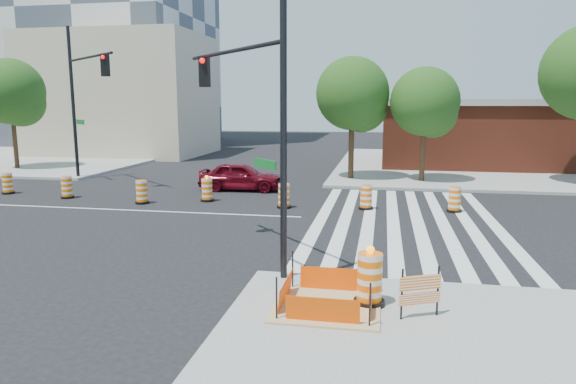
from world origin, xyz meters
The scene contains 23 objects.
ground centered at (0.00, 0.00, 0.00)m, with size 120.00×120.00×0.00m, color black.
sidewalk_ne centered at (18.00, 18.00, 0.07)m, with size 22.00×22.00×0.15m, color gray.
sidewalk_nw centered at (-18.00, 18.00, 0.07)m, with size 22.00×22.00×0.15m, color gray.
crosswalk_east centered at (10.95, 0.00, 0.01)m, with size 6.75×13.50×0.01m.
lane_centerline centered at (0.00, 0.00, 0.01)m, with size 14.00×0.12×0.01m, color silver.
excavation_pit centered at (9.00, -9.00, 0.22)m, with size 2.20×2.20×0.90m.
brick_storefront centered at (18.00, 18.00, 2.32)m, with size 16.50×8.50×4.60m.
beige_midrise centered at (-12.00, 22.00, 5.00)m, with size 14.00×10.00×10.00m, color #C2B394.
red_coupe centered at (3.01, 5.62, 0.71)m, with size 1.69×4.19×1.43m, color #590712.
signal_pole_se centered at (6.73, -6.25, 4.45)m, with size 3.78×4.12×7.23m.
signal_pole_nw centered at (-6.12, 6.64, 5.18)m, with size 4.98×4.23×8.45m.
pit_drum centered at (9.86, -8.74, 0.69)m, with size 0.66×0.66×1.29m.
barricade centered at (10.86, -9.21, 0.72)m, with size 0.82×0.41×1.03m.
tree_north_b centered at (-13.73, 10.73, 4.85)m, with size 4.25×4.25×7.22m.
tree_north_c centered at (8.31, 10.06, 4.65)m, with size 4.08×4.08×6.93m.
tree_north_d centered at (12.22, 9.74, 4.23)m, with size 3.70×3.70×6.30m.
median_drum_1 centered at (-7.89, 2.55, 0.48)m, with size 0.60×0.60×1.02m.
median_drum_2 centered at (-4.34, 2.01, 0.48)m, with size 0.60×0.60×1.02m.
median_drum_3 centered at (-0.32, 1.43, 0.48)m, with size 0.60×0.60×1.02m.
median_drum_4 centered at (2.32, 2.47, 0.49)m, with size 0.60×0.60×1.18m.
median_drum_5 centered at (6.00, 1.64, 0.48)m, with size 0.60×0.60×1.02m.
median_drum_6 centered at (9.41, 1.98, 0.48)m, with size 0.60×0.60×1.02m.
median_drum_7 centered at (12.96, 2.10, 0.48)m, with size 0.60×0.60×1.02m.
Camera 1 is at (10.06, -19.19, 4.37)m, focal length 32.00 mm.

